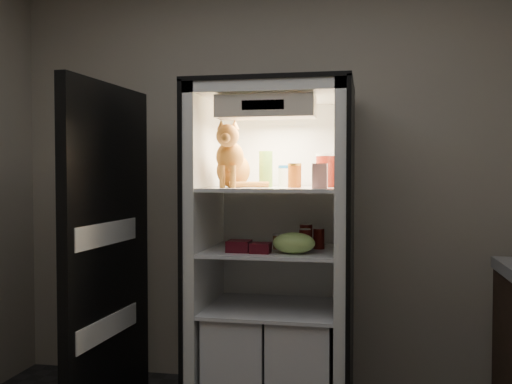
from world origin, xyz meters
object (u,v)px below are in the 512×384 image
at_px(parmesan_shaker, 266,169).
at_px(salsa_jar, 295,175).
at_px(soda_can_c, 305,240).
at_px(grape_bag, 294,243).
at_px(pepper_jar, 326,170).
at_px(condiment_jar, 278,241).
at_px(berry_box_right, 260,248).
at_px(berry_box_left, 239,246).
at_px(refrigerator, 274,273).
at_px(cream_carton, 320,176).
at_px(tabby_cat, 232,162).
at_px(mayo_tub, 286,176).
at_px(soda_can_b, 319,238).
at_px(soda_can_a, 306,236).

relative_size(parmesan_shaker, salsa_jar, 1.53).
xyz_separation_m(soda_can_c, grape_bag, (-0.05, -0.12, -0.00)).
relative_size(pepper_jar, grape_bag, 0.84).
bearing_deg(condiment_jar, berry_box_right, -112.24).
relative_size(grape_bag, berry_box_left, 1.83).
height_order(refrigerator, berry_box_right, refrigerator).
distance_m(soda_can_c, berry_box_right, 0.26).
bearing_deg(cream_carton, berry_box_left, 172.71).
xyz_separation_m(tabby_cat, soda_can_c, (0.41, 0.01, -0.43)).
distance_m(mayo_tub, soda_can_b, 0.42).
relative_size(cream_carton, berry_box_left, 1.05).
height_order(soda_can_a, condiment_jar, soda_can_a).
bearing_deg(berry_box_right, cream_carton, -6.34).
height_order(pepper_jar, condiment_jar, pepper_jar).
distance_m(salsa_jar, soda_can_c, 0.36).
distance_m(soda_can_b, berry_box_left, 0.47).
bearing_deg(parmesan_shaker, refrigerator, 4.38).
distance_m(salsa_jar, pepper_jar, 0.20).
distance_m(refrigerator, soda_can_b, 0.33).
relative_size(salsa_jar, soda_can_c, 1.10).
distance_m(mayo_tub, soda_can_a, 0.37).
bearing_deg(mayo_tub, condiment_jar, -97.80).
xyz_separation_m(cream_carton, soda_can_b, (-0.03, 0.26, -0.36)).
bearing_deg(salsa_jar, soda_can_c, -5.02).
bearing_deg(pepper_jar, mayo_tub, 163.88).
relative_size(pepper_jar, soda_can_a, 1.39).
bearing_deg(berry_box_left, salsa_jar, 22.00).
distance_m(parmesan_shaker, soda_can_a, 0.45).
height_order(salsa_jar, soda_can_a, salsa_jar).
distance_m(mayo_tub, salsa_jar, 0.20).
bearing_deg(condiment_jar, mayo_tub, 82.20).
bearing_deg(tabby_cat, salsa_jar, 0.79).
height_order(condiment_jar, grape_bag, grape_bag).
xyz_separation_m(pepper_jar, soda_can_c, (-0.10, -0.12, -0.38)).
bearing_deg(parmesan_shaker, cream_carton, -38.65).
distance_m(condiment_jar, grape_bag, 0.20).
xyz_separation_m(tabby_cat, condiment_jar, (0.26, 0.05, -0.45)).
distance_m(salsa_jar, berry_box_left, 0.50).
xyz_separation_m(soda_can_c, condiment_jar, (-0.16, 0.04, -0.02)).
xyz_separation_m(tabby_cat, soda_can_b, (0.48, 0.10, -0.43)).
bearing_deg(refrigerator, soda_can_b, -2.27).
height_order(cream_carton, condiment_jar, cream_carton).
bearing_deg(tabby_cat, berry_box_right, -34.91).
bearing_deg(berry_box_right, condiment_jar, 67.76).
xyz_separation_m(parmesan_shaker, grape_bag, (0.19, -0.22, -0.40)).
height_order(soda_can_c, condiment_jar, soda_can_c).
bearing_deg(condiment_jar, parmesan_shaker, 144.19).
bearing_deg(tabby_cat, mayo_tub, 34.45).
distance_m(refrigerator, mayo_tub, 0.57).
bearing_deg(cream_carton, refrigerator, 136.60).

